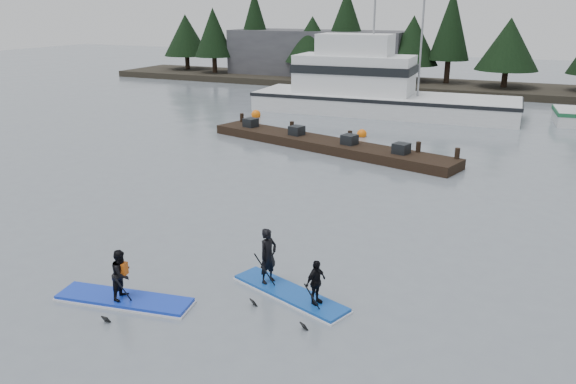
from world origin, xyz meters
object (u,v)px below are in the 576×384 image
at_px(floating_dock, 326,145).
at_px(paddleboard_solo, 123,286).
at_px(fishing_boat_large, 375,102).
at_px(paddleboard_duo, 288,277).

relative_size(floating_dock, paddleboard_solo, 4.03).
relative_size(fishing_boat_large, paddleboard_duo, 5.23).
bearing_deg(fishing_boat_large, paddleboard_duo, -81.32).
height_order(fishing_boat_large, floating_dock, fishing_boat_large).
relative_size(floating_dock, paddleboard_duo, 4.15).
relative_size(fishing_boat_large, floating_dock, 1.26).
xyz_separation_m(fishing_boat_large, floating_dock, (0.68, -11.70, -0.54)).
bearing_deg(fishing_boat_large, floating_dock, -89.49).
bearing_deg(paddleboard_solo, floating_dock, 84.13).
bearing_deg(floating_dock, fishing_boat_large, 108.44).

